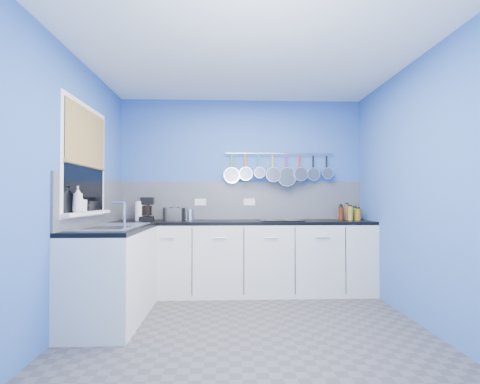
{
  "coord_description": "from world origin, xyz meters",
  "views": [
    {
      "loc": [
        -0.19,
        -3.06,
        1.18
      ],
      "look_at": [
        -0.05,
        0.75,
        1.25
      ],
      "focal_mm": 25.51,
      "sensor_mm": 36.0,
      "label": 1
    }
  ],
  "objects": [
    {
      "name": "backsplash_left",
      "position": [
        -1.59,
        0.6,
        1.15
      ],
      "size": [
        0.02,
        1.8,
        0.5
      ],
      "primitive_type": "cube",
      "color": "gray",
      "rests_on": "wall_left"
    },
    {
      "name": "pan_4",
      "position": [
        0.59,
        1.44,
        1.56
      ],
      "size": [
        0.26,
        0.1,
        0.45
      ],
      "primitive_type": null,
      "color": "silver",
      "rests_on": "pot_rail"
    },
    {
      "name": "condiment_4",
      "position": [
        1.38,
        1.22,
        0.99
      ],
      "size": [
        0.06,
        0.06,
        0.18
      ],
      "primitive_type": "cylinder",
      "color": "olive",
      "rests_on": "worktop_back"
    },
    {
      "name": "floor",
      "position": [
        0.0,
        0.0,
        -0.01
      ],
      "size": [
        3.2,
        3.0,
        0.02
      ],
      "primitive_type": "cube",
      "color": "#47474C",
      "rests_on": "ground"
    },
    {
      "name": "soap_bottle_b",
      "position": [
        -1.53,
        0.1,
        1.14
      ],
      "size": [
        0.08,
        0.09,
        0.17
      ],
      "primitive_type": "imported",
      "rotation": [
        0.0,
        0.0,
        -0.09
      ],
      "color": "white",
      "rests_on": "window_sill"
    },
    {
      "name": "socket_right",
      "position": [
        0.1,
        1.48,
        1.13
      ],
      "size": [
        0.15,
        0.01,
        0.09
      ],
      "primitive_type": "cube",
      "color": "white",
      "rests_on": "backsplash_back"
    },
    {
      "name": "mixer_tap",
      "position": [
        -1.14,
        0.12,
        1.03
      ],
      "size": [
        0.12,
        0.08,
        0.26
      ],
      "primitive_type": null,
      "color": "silver",
      "rests_on": "worktop_left"
    },
    {
      "name": "hob",
      "position": [
        0.47,
        1.17,
        0.91
      ],
      "size": [
        0.52,
        0.46,
        0.01
      ],
      "primitive_type": "cube",
      "color": "black",
      "rests_on": "worktop_back"
    },
    {
      "name": "pan_6",
      "position": [
        0.95,
        1.44,
        1.6
      ],
      "size": [
        0.18,
        0.06,
        0.37
      ],
      "primitive_type": null,
      "color": "silver",
      "rests_on": "pot_rail"
    },
    {
      "name": "coffee_maker",
      "position": [
        -1.2,
        1.24,
        1.05
      ],
      "size": [
        0.18,
        0.2,
        0.29
      ],
      "primitive_type": null,
      "rotation": [
        0.0,
        0.0,
        0.1
      ],
      "color": "black",
      "rests_on": "worktop_back"
    },
    {
      "name": "pan_1",
      "position": [
        0.05,
        1.44,
        1.59
      ],
      "size": [
        0.18,
        0.13,
        0.37
      ],
      "primitive_type": null,
      "color": "silver",
      "rests_on": "pot_rail"
    },
    {
      "name": "paper_towel",
      "position": [
        -1.29,
        1.21,
        1.02
      ],
      "size": [
        0.11,
        0.11,
        0.24
      ],
      "primitive_type": "cylinder",
      "rotation": [
        0.0,
        0.0,
        0.01
      ],
      "color": "white",
      "rests_on": "worktop_back"
    },
    {
      "name": "canister",
      "position": [
        -0.67,
        1.29,
        0.97
      ],
      "size": [
        0.11,
        0.11,
        0.14
      ],
      "primitive_type": "cylinder",
      "rotation": [
        0.0,
        0.0,
        -0.19
      ],
      "color": "silver",
      "rests_on": "worktop_back"
    },
    {
      "name": "toaster",
      "position": [
        -0.85,
        1.24,
        0.98
      ],
      "size": [
        0.28,
        0.21,
        0.16
      ],
      "primitive_type": "cube",
      "rotation": [
        0.0,
        0.0,
        -0.31
      ],
      "color": "silver",
      "rests_on": "worktop_back"
    },
    {
      "name": "ceiling",
      "position": [
        0.0,
        0.0,
        2.51
      ],
      "size": [
        3.2,
        3.0,
        0.02
      ],
      "primitive_type": "cube",
      "color": "white",
      "rests_on": "ground"
    },
    {
      "name": "cabinet_run_back",
      "position": [
        0.0,
        1.2,
        0.43
      ],
      "size": [
        3.2,
        0.6,
        0.86
      ],
      "primitive_type": "cube",
      "color": "silver",
      "rests_on": "ground"
    },
    {
      "name": "socket_left",
      "position": [
        -0.55,
        1.48,
        1.13
      ],
      "size": [
        0.15,
        0.01,
        0.09
      ],
      "primitive_type": "cube",
      "color": "white",
      "rests_on": "backsplash_back"
    },
    {
      "name": "window_sill",
      "position": [
        -1.55,
        0.3,
        1.04
      ],
      "size": [
        0.1,
        0.98,
        0.03
      ],
      "primitive_type": "cube",
      "color": "white",
      "rests_on": "wall_left"
    },
    {
      "name": "window_glass",
      "position": [
        -1.57,
        0.3,
        1.55
      ],
      "size": [
        0.01,
        0.9,
        1.0
      ],
      "primitive_type": "cube",
      "color": "black",
      "rests_on": "wall_left"
    },
    {
      "name": "window_frame",
      "position": [
        -1.58,
        0.3,
        1.55
      ],
      "size": [
        0.01,
        1.0,
        1.1
      ],
      "primitive_type": "cube",
      "color": "white",
      "rests_on": "wall_left"
    },
    {
      "name": "backsplash_back",
      "position": [
        0.0,
        1.49,
        1.15
      ],
      "size": [
        3.2,
        0.02,
        0.5
      ],
      "primitive_type": "cube",
      "color": "gray",
      "rests_on": "wall_back"
    },
    {
      "name": "sink_unit",
      "position": [
        -1.3,
        0.3,
        0.9
      ],
      "size": [
        0.5,
        0.95,
        0.01
      ],
      "primitive_type": "cube",
      "color": "silver",
      "rests_on": "worktop_left"
    },
    {
      "name": "wall_front",
      "position": [
        0.0,
        -1.51,
        1.25
      ],
      "size": [
        3.2,
        0.02,
        2.5
      ],
      "primitive_type": "cube",
      "color": "#365FB2",
      "rests_on": "ground"
    },
    {
      "name": "pan_3",
      "position": [
        0.41,
        1.44,
        1.58
      ],
      "size": [
        0.2,
        0.11,
        0.39
      ],
      "primitive_type": null,
      "color": "silver",
      "rests_on": "pot_rail"
    },
    {
      "name": "pan_5",
      "position": [
        0.77,
        1.44,
        1.59
      ],
      "size": [
        0.19,
        0.12,
        0.38
      ],
      "primitive_type": null,
      "color": "silver",
      "rests_on": "pot_rail"
    },
    {
      "name": "wall_back",
      "position": [
        0.0,
        1.51,
        1.25
      ],
      "size": [
        3.2,
        0.02,
        2.5
      ],
      "primitive_type": "cube",
      "color": "#365FB2",
      "rests_on": "ground"
    },
    {
      "name": "wall_left",
      "position": [
        -1.61,
        0.0,
        1.25
      ],
      "size": [
        0.02,
        3.0,
        2.5
      ],
      "primitive_type": "cube",
      "color": "#365FB2",
      "rests_on": "ground"
    },
    {
      "name": "pan_2",
      "position": [
        0.23,
        1.44,
        1.61
      ],
      "size": [
        0.15,
        0.12,
        0.34
      ],
      "primitive_type": null,
      "color": "silver",
      "rests_on": "pot_rail"
    },
    {
      "name": "bamboo_blind",
      "position": [
        -1.56,
        0.3,
        1.77
      ],
      "size": [
        0.01,
        0.9,
        0.55
      ],
      "primitive_type": "cube",
      "color": "#B0864C",
      "rests_on": "wall_left"
    },
    {
      "name": "pan_7",
      "position": [
        1.14,
        1.44,
        1.61
      ],
      "size": [
        0.16,
        0.09,
        0.35
      ],
      "primitive_type": null,
      "color": "silver",
      "rests_on": "pot_rail"
    },
    {
      "name": "soap_bottle_a",
      "position": [
        -1.53,
        0.03,
        1.17
      ],
      "size": [
        0.12,
        0.12,
        0.24
      ],
      "primitive_type": "imported",
      "rotation": [
        0.0,
        0.0,
        0.35
      ],
      "color": "white",
      "rests_on": "window_sill"
    },
    {
      "name": "worktop_left",
      "position": [
        -1.3,
        0.3,
        0.88
      ],
      "size": [
        0.6,
        1.2,
        0.04
      ],
      "primitive_type": "cube",
      "color": "black",
      "rests_on": "cabinet_run_left"
    },
    {
      "name": "pot_rail",
      "position": [
        0.5,
        1.45,
        1.78
      ],
      "size": [
        1.45,
        0.02,
        0.02
      ],
      "primitive_type": "cylinder",
      "rotation": [
        0.0,
        1.57,
        0.0
      ],
      "color": "silver",
      "rests_on": "wall_back"
    },
    {
      "name": "wall_right",
      "position": [
        1.61,
        0.0,
        1.25
      ],
      "size": [
        0.02,
        3.0,
        2.5
      ],
      "primitive_type": "cube",
      "color": "#365FB2",
      "rests_on": "ground"
    },
    {
      "name": "pan_0",
      "position": [
        -0.13,
        1.44,
        1.58
      ],
      "size": [
        0.21,
        0.06,
        0.4
      ],
      "primitive_type": null,
      "color": "silver",
      "rests_on": "pot_rail"
    },
    {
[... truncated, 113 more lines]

